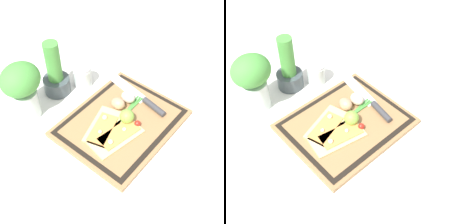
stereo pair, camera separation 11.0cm
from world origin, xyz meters
The scene contains 13 objects.
ground_plane centered at (0.00, 0.00, 0.00)m, with size 6.00×6.00×0.00m, color white.
cutting_board centered at (0.00, 0.00, 0.01)m, with size 0.41×0.34×0.02m.
pizza_slice_near centered at (-0.07, -0.03, 0.03)m, with size 0.20×0.12×0.02m.
pizza_slice_far centered at (-0.06, 0.03, 0.03)m, with size 0.19×0.14×0.02m.
knife centered at (0.13, 0.00, 0.03)m, with size 0.08×0.31×0.02m.
egg_brown centered at (0.04, 0.05, 0.04)m, with size 0.04×0.05×0.04m, color tan.
egg_pink centered at (0.09, 0.04, 0.04)m, with size 0.04×0.05×0.04m, color beige.
lime centered at (0.01, -0.02, 0.05)m, with size 0.05×0.05×0.05m, color #7FB742.
cherry_tomato_red centered at (0.02, -0.06, 0.03)m, with size 0.02×0.02×0.02m, color red.
scallion_bunch centered at (0.01, 0.01, 0.02)m, with size 0.25×0.05×0.01m.
herb_pot centered at (-0.02, 0.30, 0.08)m, with size 0.10×0.10×0.22m.
sauce_jar centered at (0.07, 0.25, 0.04)m, with size 0.07×0.07×0.09m.
herb_glass centered at (-0.17, 0.29, 0.13)m, with size 0.14×0.12×0.23m.
Camera 1 is at (-0.56, -0.43, 0.85)m, focal length 50.00 mm.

